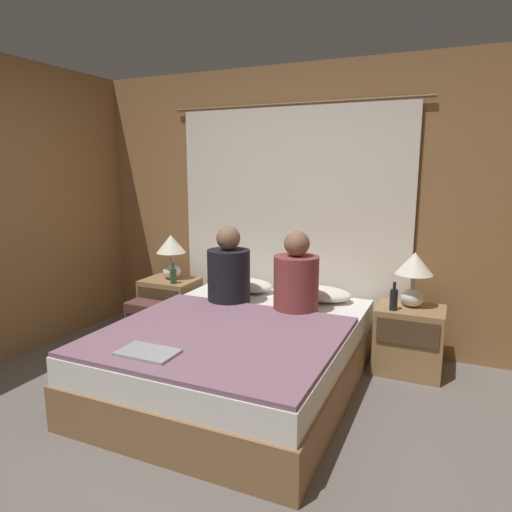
{
  "coord_description": "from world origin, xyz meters",
  "views": [
    {
      "loc": [
        1.4,
        -1.92,
        1.61
      ],
      "look_at": [
        0.0,
        1.24,
        0.94
      ],
      "focal_mm": 32.0,
      "sensor_mm": 36.0,
      "label": 1
    }
  ],
  "objects": [
    {
      "name": "ground_plane",
      "position": [
        0.0,
        0.0,
        0.0
      ],
      "size": [
        16.0,
        16.0,
        0.0
      ],
      "primitive_type": "plane",
      "color": "#66605B"
    },
    {
      "name": "wall_back",
      "position": [
        0.0,
        2.08,
        1.25
      ],
      "size": [
        4.1,
        0.06,
        2.5
      ],
      "color": "olive",
      "rests_on": "ground_plane"
    },
    {
      "name": "curtain_panel",
      "position": [
        0.0,
        2.02,
        1.08
      ],
      "size": [
        2.37,
        0.03,
        2.17
      ],
      "color": "silver",
      "rests_on": "ground_plane"
    },
    {
      "name": "bed",
      "position": [
        0.0,
        0.93,
        0.24
      ],
      "size": [
        1.63,
        2.06,
        0.49
      ],
      "color": "olive",
      "rests_on": "ground_plane"
    },
    {
      "name": "nightstand_left",
      "position": [
        -1.13,
        1.69,
        0.27
      ],
      "size": [
        0.51,
        0.41,
        0.53
      ],
      "color": "#937047",
      "rests_on": "ground_plane"
    },
    {
      "name": "nightstand_right",
      "position": [
        1.13,
        1.69,
        0.27
      ],
      "size": [
        0.51,
        0.41,
        0.53
      ],
      "color": "#937047",
      "rests_on": "ground_plane"
    },
    {
      "name": "lamp_left",
      "position": [
        -1.13,
        1.74,
        0.81
      ],
      "size": [
        0.29,
        0.29,
        0.43
      ],
      "color": "silver",
      "rests_on": "nightstand_left"
    },
    {
      "name": "lamp_right",
      "position": [
        1.13,
        1.74,
        0.81
      ],
      "size": [
        0.29,
        0.29,
        0.43
      ],
      "color": "silver",
      "rests_on": "nightstand_right"
    },
    {
      "name": "pillow_left",
      "position": [
        -0.36,
        1.75,
        0.55
      ],
      "size": [
        0.58,
        0.34,
        0.12
      ],
      "color": "silver",
      "rests_on": "bed"
    },
    {
      "name": "pillow_right",
      "position": [
        0.36,
        1.75,
        0.55
      ],
      "size": [
        0.58,
        0.34,
        0.12
      ],
      "color": "silver",
      "rests_on": "bed"
    },
    {
      "name": "blanket_on_bed",
      "position": [
        0.0,
        0.63,
        0.5
      ],
      "size": [
        1.57,
        1.41,
        0.03
      ],
      "color": "slate",
      "rests_on": "bed"
    },
    {
      "name": "person_left_in_bed",
      "position": [
        -0.31,
        1.37,
        0.75
      ],
      "size": [
        0.36,
        0.36,
        0.65
      ],
      "color": "black",
      "rests_on": "bed"
    },
    {
      "name": "person_right_in_bed",
      "position": [
        0.29,
        1.37,
        0.75
      ],
      "size": [
        0.35,
        0.35,
        0.65
      ],
      "color": "brown",
      "rests_on": "bed"
    },
    {
      "name": "beer_bottle_on_left_stand",
      "position": [
        -1.0,
        1.58,
        0.61
      ],
      "size": [
        0.06,
        0.06,
        0.2
      ],
      "color": "#2D4C28",
      "rests_on": "nightstand_left"
    },
    {
      "name": "beer_bottle_on_right_stand",
      "position": [
        1.0,
        1.58,
        0.62
      ],
      "size": [
        0.06,
        0.06,
        0.22
      ],
      "color": "black",
      "rests_on": "nightstand_right"
    },
    {
      "name": "laptop_on_bed",
      "position": [
        -0.22,
        0.16,
        0.52
      ],
      "size": [
        0.35,
        0.22,
        0.02
      ],
      "color": "#9EA0A5",
      "rests_on": "blanket_on_bed"
    },
    {
      "name": "backpack_on_floor",
      "position": [
        -1.1,
        1.28,
        0.23
      ],
      "size": [
        0.35,
        0.22,
        0.42
      ],
      "color": "brown",
      "rests_on": "ground_plane"
    }
  ]
}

